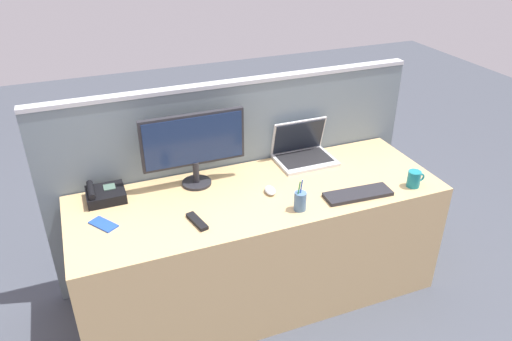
% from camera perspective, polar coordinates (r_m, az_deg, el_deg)
% --- Properties ---
extents(ground_plane, '(10.00, 10.00, 0.00)m').
position_cam_1_polar(ground_plane, '(3.25, 0.33, -13.96)').
color(ground_plane, '#424751').
extents(desk, '(2.14, 0.75, 0.75)m').
position_cam_1_polar(desk, '(3.00, 0.35, -8.72)').
color(desk, tan).
rests_on(desk, ground_plane).
extents(cubicle_divider, '(2.37, 0.07, 1.29)m').
position_cam_1_polar(cubicle_divider, '(3.18, -2.41, -0.56)').
color(cubicle_divider, slate).
rests_on(cubicle_divider, ground_plane).
extents(desktop_monitor, '(0.60, 0.17, 0.44)m').
position_cam_1_polar(desktop_monitor, '(2.78, -7.31, 3.17)').
color(desktop_monitor, '#232328').
rests_on(desktop_monitor, desk).
extents(laptop, '(0.36, 0.28, 0.25)m').
position_cam_1_polar(laptop, '(3.14, 5.46, 2.35)').
color(laptop, silver).
rests_on(laptop, desk).
extents(desk_phone, '(0.21, 0.19, 0.09)m').
position_cam_1_polar(desk_phone, '(2.84, -17.32, -2.68)').
color(desk_phone, black).
rests_on(desk_phone, desk).
extents(keyboard_main, '(0.40, 0.15, 0.02)m').
position_cam_1_polar(keyboard_main, '(2.82, 11.86, -2.72)').
color(keyboard_main, '#232328').
rests_on(keyboard_main, desk).
extents(computer_mouse_right_hand, '(0.07, 0.11, 0.03)m').
position_cam_1_polar(computer_mouse_right_hand, '(2.78, 1.66, -2.34)').
color(computer_mouse_right_hand, silver).
rests_on(computer_mouse_right_hand, desk).
extents(pen_cup, '(0.07, 0.07, 0.18)m').
position_cam_1_polar(pen_cup, '(2.63, 5.19, -3.57)').
color(pen_cup, '#4C7093').
rests_on(pen_cup, desk).
extents(cell_phone_blue_case, '(0.15, 0.17, 0.01)m').
position_cam_1_polar(cell_phone_blue_case, '(2.64, -17.45, -6.02)').
color(cell_phone_blue_case, blue).
rests_on(cell_phone_blue_case, desk).
extents(tv_remote, '(0.08, 0.18, 0.02)m').
position_cam_1_polar(tv_remote, '(2.55, -6.93, -5.93)').
color(tv_remote, black).
rests_on(tv_remote, desk).
extents(coffee_mug, '(0.11, 0.08, 0.10)m').
position_cam_1_polar(coffee_mug, '(2.98, 18.05, -0.94)').
color(coffee_mug, '#197A84').
rests_on(coffee_mug, desk).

